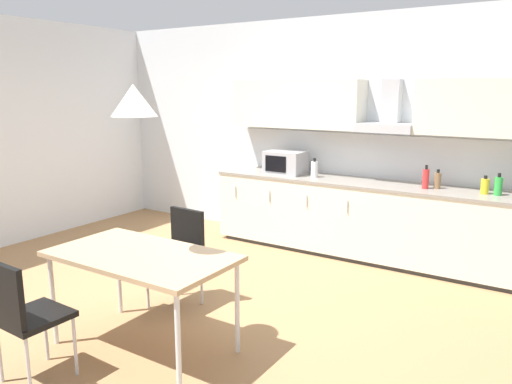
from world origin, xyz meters
The scene contains 15 objects.
ground_plane centered at (0.00, 0.00, -0.01)m, with size 9.24×7.23×0.02m, color #9E754C.
wall_back centered at (0.00, 2.46, 1.40)m, with size 7.39×0.10×2.79m, color silver.
kitchen_counter centered at (0.98, 2.09, 0.45)m, with size 4.05×0.67×0.89m.
backsplash_tile centered at (0.98, 2.40, 1.15)m, with size 4.03×0.02×0.52m, color silver.
upper_wall_cabinets centered at (0.98, 2.24, 1.74)m, with size 4.03×0.40×0.59m.
microwave centered at (-0.25, 2.09, 1.03)m, with size 0.48×0.35×0.28m.
bottle_red centered at (1.48, 2.05, 1.00)m, with size 0.07×0.07×0.25m.
bottle_brown centered at (1.59, 2.12, 0.98)m, with size 0.07×0.07×0.21m.
bottle_green centered at (2.18, 2.09, 0.99)m, with size 0.08×0.08×0.22m.
bottle_yellow centered at (2.06, 2.09, 0.97)m, with size 0.08×0.08×0.19m.
bottle_white centered at (0.18, 2.04, 0.99)m, with size 0.08×0.08×0.23m.
dining_table centered at (0.19, -0.84, 0.70)m, with size 1.37×0.77×0.75m.
chair_near_left centered at (-0.12, -1.60, 0.53)m, with size 0.41×0.41×0.87m.
chair_far_left centered at (-0.11, -0.07, 0.53)m, with size 0.42×0.42×0.87m.
pendant_lamp centered at (0.19, -0.84, 1.85)m, with size 0.32×0.32×0.22m, color silver.
Camera 1 is at (2.78, -3.31, 1.93)m, focal length 35.00 mm.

